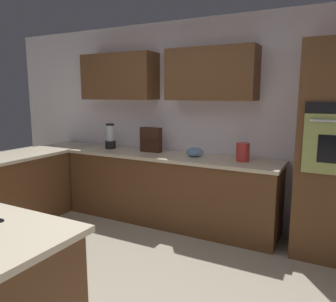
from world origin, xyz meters
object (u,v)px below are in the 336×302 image
object	(u,v)px
mixing_bowl	(195,152)
kettle	(243,152)
spice_rack	(151,140)
blender	(110,138)

from	to	relation	value
mixing_bowl	kettle	distance (m)	0.60
mixing_bowl	spice_rack	size ratio (longest dim) A/B	0.64
blender	spice_rack	distance (m)	0.65
blender	spice_rack	size ratio (longest dim) A/B	1.08
blender	kettle	bearing A→B (deg)	180.00
blender	mixing_bowl	xyz separation A→B (m)	(-1.30, 0.00, -0.09)
blender	mixing_bowl	world-z (taller)	blender
mixing_bowl	kettle	size ratio (longest dim) A/B	1.00
blender	kettle	distance (m)	1.90
spice_rack	blender	bearing A→B (deg)	2.89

